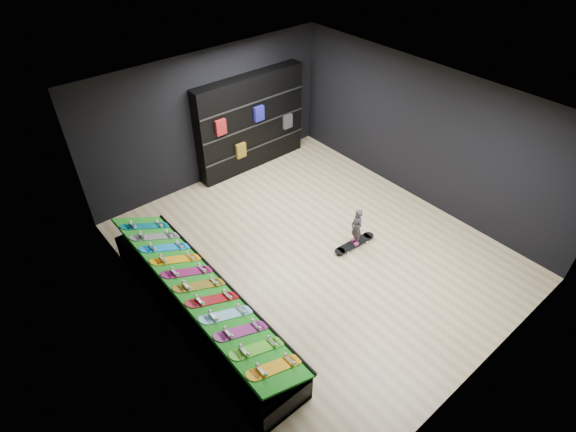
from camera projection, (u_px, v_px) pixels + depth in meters
floor at (314, 250)px, 8.81m from camera, size 6.00×7.00×0.01m
ceiling at (321, 108)px, 6.93m from camera, size 6.00×7.00×0.01m
wall_back at (210, 118)px, 9.96m from camera, size 6.00×0.02×3.00m
wall_front at (502, 308)px, 5.77m from camera, size 6.00×0.02×3.00m
wall_left at (162, 266)px, 6.37m from camera, size 0.02×7.00×3.00m
wall_right at (423, 135)px, 9.37m from camera, size 0.02×7.00×3.00m
display_rack at (200, 307)px, 7.38m from camera, size 0.90×4.50×0.50m
turf_ramp at (199, 287)px, 7.11m from camera, size 0.92×4.50×0.46m
back_shelving at (251, 123)px, 10.56m from camera, size 2.85×0.33×2.28m
floor_skateboard at (354, 244)px, 8.87m from camera, size 0.99×0.28×0.09m
child at (356, 233)px, 8.70m from camera, size 0.18×0.21×0.48m
display_board_0 at (275, 367)px, 5.96m from camera, size 0.93×0.22×0.50m
display_board_1 at (258, 348)px, 6.19m from camera, size 0.93×0.22×0.50m
display_board_2 at (242, 331)px, 6.42m from camera, size 0.93×0.22×0.50m
display_board_3 at (227, 315)px, 6.65m from camera, size 0.93×0.22×0.50m
display_board_4 at (213, 300)px, 6.87m from camera, size 0.93×0.22×0.50m
display_board_5 at (200, 285)px, 7.10m from camera, size 0.93×0.22×0.50m
display_board_6 at (188, 272)px, 7.33m from camera, size 0.93×0.22×0.50m
display_board_7 at (176, 260)px, 7.55m from camera, size 0.93×0.22×0.50m
display_board_8 at (166, 248)px, 7.78m from camera, size 0.93×0.22×0.50m
display_board_9 at (155, 237)px, 8.01m from camera, size 0.93×0.22×0.50m
display_board_10 at (146, 226)px, 8.24m from camera, size 0.93×0.22×0.50m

